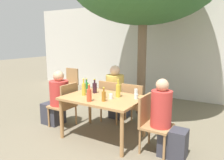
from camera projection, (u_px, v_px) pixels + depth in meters
name	position (u px, v px, depth m)	size (l,w,h in m)	color
ground_plane	(103.00, 137.00, 3.92)	(30.00, 30.00, 0.00)	#706651
cafe_building_wall	(165.00, 50.00, 6.41)	(10.00, 0.08, 2.80)	beige
dining_table_front	(103.00, 101.00, 3.80)	(1.33, 0.94, 0.74)	#B27F4C
patio_chair_0	(65.00, 103.00, 4.29)	(0.44, 0.44, 0.88)	#A87A4C
patio_chair_1	(151.00, 120.00, 3.37)	(0.44, 0.44, 0.88)	#A87A4C
patio_chair_2	(111.00, 99.00, 4.55)	(0.44, 0.44, 0.88)	#A87A4C
patio_chair_3	(134.00, 103.00, 4.28)	(0.44, 0.44, 0.88)	#A87A4C
patio_chair_4	(70.00, 82.00, 6.36)	(0.44, 0.44, 0.88)	#A87A4C
person_seated_0	(57.00, 101.00, 4.41)	(0.59, 0.38, 1.12)	#383842
person_seated_1	(166.00, 122.00, 3.24)	(0.56, 0.31, 1.17)	#383842
person_seated_2	(117.00, 95.00, 4.74)	(0.38, 0.59, 1.19)	#383842
soda_bottle_0	(89.00, 95.00, 3.49)	(0.08, 0.08, 0.28)	#DB4C2D
wine_bottle_1	(95.00, 88.00, 4.04)	(0.08, 0.08, 0.26)	#331923
oil_cruet_2	(118.00, 90.00, 3.76)	(0.08, 0.08, 0.31)	gold
green_bottle_3	(87.00, 87.00, 4.06)	(0.07, 0.07, 0.27)	#287A38
oil_cruet_4	(84.00, 89.00, 3.87)	(0.07, 0.07, 0.30)	gold
amber_bottle_5	(104.00, 96.00, 3.51)	(0.07, 0.07, 0.23)	#9E661E
drinking_glass_0	(136.00, 92.00, 3.83)	(0.06, 0.06, 0.13)	silver
drinking_glass_1	(136.00, 96.00, 3.65)	(0.06, 0.06, 0.09)	silver
drinking_glass_2	(111.00, 96.00, 3.66)	(0.06, 0.06, 0.08)	white
drinking_glass_3	(104.00, 95.00, 3.72)	(0.07, 0.07, 0.10)	silver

